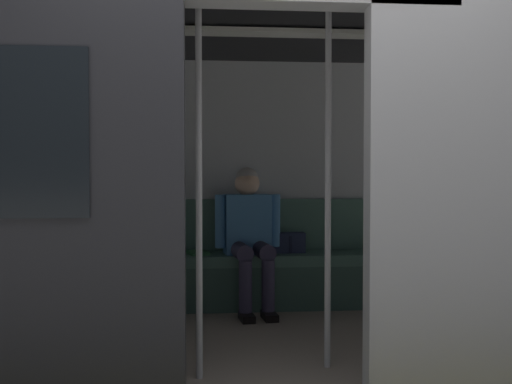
{
  "coord_description": "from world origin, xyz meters",
  "views": [
    {
      "loc": [
        0.34,
        2.74,
        1.13
      ],
      "look_at": [
        -0.01,
        -1.19,
        1.01
      ],
      "focal_mm": 41.03,
      "sensor_mm": 36.0,
      "label": 1
    }
  ],
  "objects_px": {
    "train_car": "(248,123)",
    "book": "(197,253)",
    "bench_seat": "(246,267)",
    "grab_pole_far": "(328,188)",
    "handbag": "(289,243)",
    "grab_pole_door": "(199,189)",
    "person_seated": "(249,229)"
  },
  "relations": [
    {
      "from": "train_car",
      "to": "person_seated",
      "type": "bearing_deg",
      "value": -94.63
    },
    {
      "from": "book",
      "to": "handbag",
      "type": "bearing_deg",
      "value": 165.13
    },
    {
      "from": "bench_seat",
      "to": "grab_pole_door",
      "type": "distance_m",
      "value": 1.83
    },
    {
      "from": "train_car",
      "to": "handbag",
      "type": "relative_size",
      "value": 24.62
    },
    {
      "from": "train_car",
      "to": "bench_seat",
      "type": "relative_size",
      "value": 1.94
    },
    {
      "from": "bench_seat",
      "to": "grab_pole_far",
      "type": "relative_size",
      "value": 1.57
    },
    {
      "from": "grab_pole_door",
      "to": "handbag",
      "type": "bearing_deg",
      "value": -113.43
    },
    {
      "from": "train_car",
      "to": "person_seated",
      "type": "height_order",
      "value": "train_car"
    },
    {
      "from": "grab_pole_door",
      "to": "grab_pole_far",
      "type": "height_order",
      "value": "same"
    },
    {
      "from": "bench_seat",
      "to": "grab_pole_door",
      "type": "bearing_deg",
      "value": 77.37
    },
    {
      "from": "train_car",
      "to": "grab_pole_far",
      "type": "bearing_deg",
      "value": 127.31
    },
    {
      "from": "bench_seat",
      "to": "handbag",
      "type": "bearing_deg",
      "value": -168.46
    },
    {
      "from": "handbag",
      "to": "book",
      "type": "xyz_separation_m",
      "value": [
        0.78,
        0.05,
        -0.07
      ]
    },
    {
      "from": "person_seated",
      "to": "grab_pole_door",
      "type": "bearing_deg",
      "value": 76.11
    },
    {
      "from": "grab_pole_far",
      "to": "person_seated",
      "type": "bearing_deg",
      "value": -76.86
    },
    {
      "from": "handbag",
      "to": "grab_pole_far",
      "type": "relative_size",
      "value": 0.12
    },
    {
      "from": "bench_seat",
      "to": "grab_pole_far",
      "type": "height_order",
      "value": "grab_pole_far"
    },
    {
      "from": "book",
      "to": "train_car",
      "type": "bearing_deg",
      "value": 91.06
    },
    {
      "from": "grab_pole_far",
      "to": "bench_seat",
      "type": "bearing_deg",
      "value": -76.39
    },
    {
      "from": "train_car",
      "to": "book",
      "type": "height_order",
      "value": "train_car"
    },
    {
      "from": "bench_seat",
      "to": "book",
      "type": "xyz_separation_m",
      "value": [
        0.4,
        -0.03,
        0.12
      ]
    },
    {
      "from": "train_car",
      "to": "person_seated",
      "type": "xyz_separation_m",
      "value": [
        -0.08,
        -0.93,
        -0.79
      ]
    },
    {
      "from": "handbag",
      "to": "book",
      "type": "distance_m",
      "value": 0.79
    },
    {
      "from": "train_car",
      "to": "bench_seat",
      "type": "height_order",
      "value": "train_car"
    },
    {
      "from": "book",
      "to": "bench_seat",
      "type": "bearing_deg",
      "value": 157.28
    },
    {
      "from": "train_car",
      "to": "book",
      "type": "bearing_deg",
      "value": -70.73
    },
    {
      "from": "book",
      "to": "person_seated",
      "type": "bearing_deg",
      "value": 150.75
    },
    {
      "from": "train_car",
      "to": "bench_seat",
      "type": "xyz_separation_m",
      "value": [
        -0.05,
        -0.98,
        -1.12
      ]
    },
    {
      "from": "grab_pole_far",
      "to": "train_car",
      "type": "bearing_deg",
      "value": -52.69
    },
    {
      "from": "train_car",
      "to": "handbag",
      "type": "distance_m",
      "value": 1.47
    },
    {
      "from": "grab_pole_far",
      "to": "grab_pole_door",
      "type": "bearing_deg",
      "value": 9.44
    },
    {
      "from": "handbag",
      "to": "book",
      "type": "height_order",
      "value": "handbag"
    }
  ]
}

